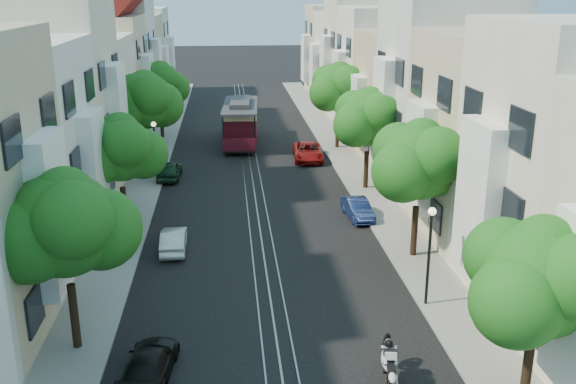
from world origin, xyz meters
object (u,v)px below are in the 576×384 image
object	(u,v)px
tree_w_b	(121,151)
cable_car	(241,120)
parked_car_w_far	(170,170)
tree_e_a	(541,283)
tree_e_d	(339,88)
tree_e_b	(420,163)
tree_e_c	(369,119)
tree_w_a	(66,227)
lamp_east	(430,242)
sportbike_rider	(389,360)
parked_car_w_mid	(174,240)
parked_car_w_near	(149,364)
tree_w_c	(145,102)
parked_car_e_far	(308,152)
lamp_west	(155,144)
parked_car_e_mid	(358,209)
tree_w_d	(160,85)

from	to	relation	value
tree_w_b	cable_car	world-z (taller)	tree_w_b
parked_car_w_far	tree_e_a	bearing A→B (deg)	118.14
tree_e_d	tree_w_b	xyz separation A→B (m)	(-14.40, -17.00, -0.47)
cable_car	tree_e_a	bearing A→B (deg)	-74.65
tree_e_b	tree_e_c	world-z (taller)	tree_e_b
tree_w_a	tree_w_b	world-z (taller)	tree_w_a
tree_e_c	lamp_east	world-z (taller)	tree_e_c
tree_e_a	sportbike_rider	world-z (taller)	tree_e_a
cable_car	sportbike_rider	bearing A→B (deg)	-80.12
cable_car	parked_car_w_mid	xyz separation A→B (m)	(-3.90, -22.37, -1.44)
tree_e_d	parked_car_w_near	bearing A→B (deg)	-110.58
tree_e_a	tree_w_c	xyz separation A→B (m)	(-14.40, 28.00, 0.67)
tree_w_c	lamp_east	size ratio (longest dim) A/B	1.71
parked_car_w_near	cable_car	bearing A→B (deg)	-90.45
cable_car	parked_car_e_far	xyz separation A→B (m)	(4.90, -5.61, -1.36)
tree_w_b	sportbike_rider	distance (m)	18.75
tree_w_b	lamp_west	size ratio (longest dim) A/B	1.51
tree_w_c	tree_e_b	bearing A→B (deg)	-48.01
tree_e_b	cable_car	bearing A→B (deg)	107.73
tree_e_b	parked_car_e_mid	distance (m)	7.24
sportbike_rider	parked_car_w_near	size ratio (longest dim) A/B	0.60
tree_w_a	sportbike_rider	xyz separation A→B (m)	(10.61, -3.03, -3.92)
sportbike_rider	tree_w_b	bearing A→B (deg)	132.97
parked_car_e_far	parked_car_w_mid	bearing A→B (deg)	-114.63
tree_e_b	cable_car	distance (m)	25.63
tree_e_a	lamp_west	size ratio (longest dim) A/B	1.51
tree_e_c	parked_car_w_far	xyz separation A→B (m)	(-12.86, 3.55, -3.97)
tree_e_b	tree_e_d	world-z (taller)	tree_e_d
tree_e_a	parked_car_w_near	size ratio (longest dim) A/B	1.67
tree_e_a	lamp_west	distance (m)	28.51
tree_w_d	parked_car_w_mid	bearing A→B (deg)	-83.77
parked_car_e_mid	cable_car	bearing A→B (deg)	102.94
tree_w_c	lamp_west	distance (m)	3.81
tree_w_d	lamp_west	world-z (taller)	tree_w_d
lamp_east	parked_car_e_mid	world-z (taller)	lamp_east
tree_e_b	lamp_west	xyz separation A→B (m)	(-13.56, 13.02, -1.89)
tree_w_b	lamp_west	bearing A→B (deg)	84.03
tree_e_d	parked_car_e_mid	distance (m)	16.97
tree_w_b	lamp_east	distance (m)	16.81
tree_w_d	parked_car_w_mid	distance (m)	25.57
tree_w_b	tree_e_a	bearing A→B (deg)	-49.73
lamp_east	sportbike_rider	size ratio (longest dim) A/B	1.84
tree_w_b	parked_car_w_near	bearing A→B (deg)	-78.97
tree_e_a	tree_w_d	world-z (taller)	tree_w_d
tree_w_c	parked_car_w_mid	distance (m)	15.06
tree_w_b	parked_car_e_mid	distance (m)	13.32
lamp_west	cable_car	xyz separation A→B (m)	(5.80, 11.24, -0.85)
tree_e_b	parked_car_w_far	distance (m)	19.85
tree_e_a	lamp_east	size ratio (longest dim) A/B	1.51
tree_w_b	tree_w_d	xyz separation A→B (m)	(0.00, 22.00, 0.20)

